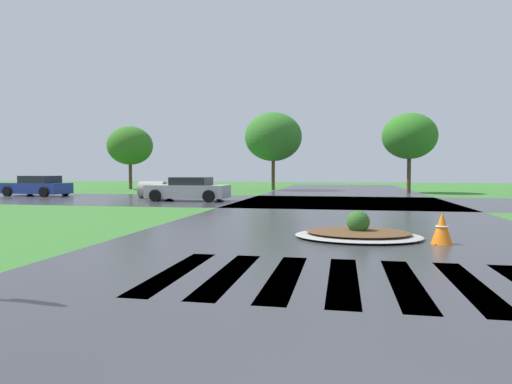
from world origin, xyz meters
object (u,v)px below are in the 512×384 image
median_island (358,233)px  car_white_sedan (37,186)px  traffic_cone (442,228)px  car_dark_suv (189,190)px  drainage_pipe_stack (152,190)px

median_island → car_white_sedan: car_white_sedan is taller
median_island → traffic_cone: (1.83, -0.55, 0.23)m
median_island → car_white_sedan: (-19.80, 14.53, 0.50)m
car_dark_suv → traffic_cone: car_dark_suv is taller
drainage_pipe_stack → traffic_cone: 19.81m
median_island → car_dark_suv: size_ratio=0.71×
drainage_pipe_stack → traffic_cone: drainage_pipe_stack is taller
drainage_pipe_stack → car_dark_suv: bearing=-33.4°
car_white_sedan → car_dark_suv: (11.17, -2.50, -0.01)m
car_white_sedan → car_dark_suv: car_white_sedan is taller
car_white_sedan → car_dark_suv: size_ratio=1.02×
median_island → car_white_sedan: bearing=143.7°
car_white_sedan → drainage_pipe_stack: 8.20m
drainage_pipe_stack → median_island: bearing=-50.3°
traffic_cone → car_white_sedan: bearing=145.1°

